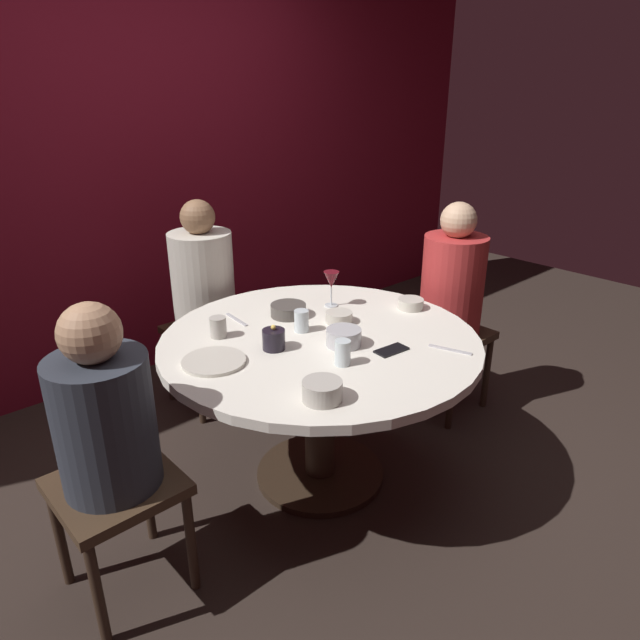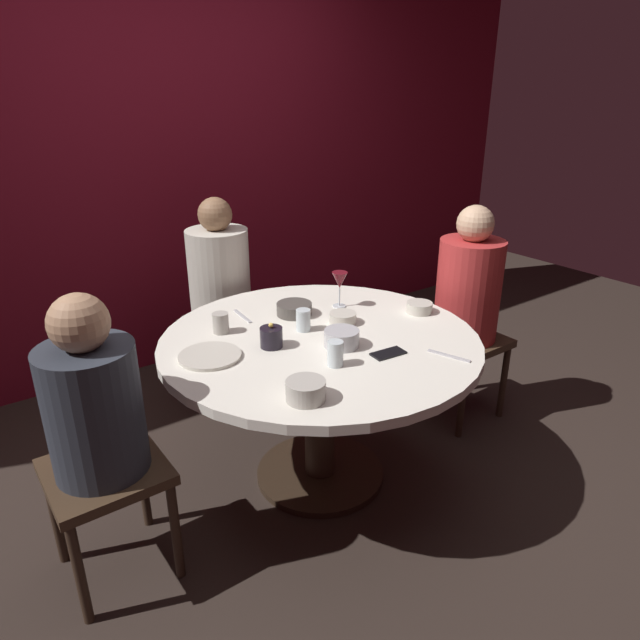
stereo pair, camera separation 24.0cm
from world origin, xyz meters
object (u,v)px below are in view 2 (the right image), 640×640
object	(u,v)px
candle_holder	(271,337)
bowl_rice_portion	(343,318)
seated_diner_left	(95,412)
cell_phone	(388,353)
seated_diner_back	(220,280)
cup_near_candle	(335,354)
bowl_small_white	(294,309)
bowl_sauce_side	(419,307)
bowl_serving_large	(342,338)
bowl_salad_center	(306,390)
dinner_plate	(210,356)
cup_by_left_diner	(221,323)
dining_table	(320,367)
cup_by_right_diner	(303,320)
wine_glass	(340,282)
seated_diner_right	(468,292)

from	to	relation	value
candle_holder	bowl_rice_portion	bearing A→B (deg)	3.32
seated_diner_left	cell_phone	distance (m)	1.12
seated_diner_back	cell_phone	world-z (taller)	seated_diner_back
candle_holder	cup_near_candle	size ratio (longest dim) A/B	1.06
bowl_small_white	bowl_sauce_side	size ratio (longest dim) A/B	1.35
seated_diner_back	cup_near_candle	world-z (taller)	seated_diner_back
bowl_serving_large	bowl_salad_center	distance (m)	0.45
seated_diner_left	seated_diner_back	xyz separation A→B (m)	(0.95, 0.95, 0.03)
dinner_plate	bowl_serving_large	bearing A→B (deg)	-24.53
candle_holder	cup_by_left_diner	xyz separation A→B (m)	(-0.10, 0.25, 0.00)
dining_table	dinner_plate	xyz separation A→B (m)	(-0.47, 0.10, 0.15)
seated_diner_back	bowl_sauce_side	xyz separation A→B (m)	(0.55, -0.99, 0.02)
seated_diner_back	dinner_plate	world-z (taller)	seated_diner_back
candle_holder	dinner_plate	size ratio (longest dim) A/B	0.43
seated_diner_left	cup_by_right_diner	xyz separation A→B (m)	(0.94, 0.10, 0.07)
wine_glass	dinner_plate	bearing A→B (deg)	-169.71
seated_diner_back	bowl_salad_center	distance (m)	1.38
dining_table	cell_phone	distance (m)	0.35
bowl_serving_large	bowl_salad_center	bearing A→B (deg)	-143.87
bowl_serving_large	cup_by_left_diner	size ratio (longest dim) A/B	1.63
dinner_plate	bowl_serving_large	world-z (taller)	bowl_serving_large
cell_phone	cup_by_right_diner	distance (m)	0.43
wine_glass	cup_near_candle	bearing A→B (deg)	-129.36
candle_holder	bowl_serving_large	xyz separation A→B (m)	(0.24, -0.17, -0.01)
candle_holder	bowl_rice_portion	world-z (taller)	candle_holder
cup_near_candle	cup_by_right_diner	world-z (taller)	cup_near_candle
cup_by_right_diner	cup_near_candle	bearing A→B (deg)	-104.75
cup_by_right_diner	bowl_rice_portion	bearing A→B (deg)	-11.77
seated_diner_back	bowl_rice_portion	xyz separation A→B (m)	(0.18, -0.88, 0.02)
seated_diner_right	bowl_rice_portion	bearing A→B (deg)	-4.70
candle_holder	seated_diner_right	bearing A→B (deg)	-2.02
bowl_salad_center	seated_diner_left	bearing A→B (deg)	147.05
wine_glass	cell_phone	world-z (taller)	wine_glass
wine_glass	bowl_salad_center	xyz separation A→B (m)	(-0.64, -0.63, -0.09)
seated_diner_right	cell_phone	xyz separation A→B (m)	(-0.83, -0.30, 0.00)
bowl_salad_center	cup_by_left_diner	xyz separation A→B (m)	(0.03, 0.69, 0.01)
bowl_sauce_side	seated_diner_back	bearing A→B (deg)	119.11
dinner_plate	bowl_serving_large	size ratio (longest dim) A/B	1.71
seated_diner_back	cup_near_candle	bearing A→B (deg)	-5.16
cell_phone	dinner_plate	bearing A→B (deg)	-118.64
dining_table	seated_diner_left	size ratio (longest dim) A/B	1.22
seated_diner_left	wine_glass	world-z (taller)	seated_diner_left
seated_diner_back	wine_glass	distance (m)	0.78
bowl_rice_portion	cell_phone	bearing A→B (deg)	-98.19
candle_holder	wine_glass	xyz separation A→B (m)	(0.51, 0.20, 0.09)
bowl_serving_large	cup_near_candle	xyz separation A→B (m)	(-0.13, -0.12, 0.01)
cell_phone	bowl_sauce_side	size ratio (longest dim) A/B	1.14
dining_table	cup_near_candle	size ratio (longest dim) A/B	13.63
dining_table	wine_glass	distance (m)	0.46
cell_phone	bowl_rice_portion	distance (m)	0.37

